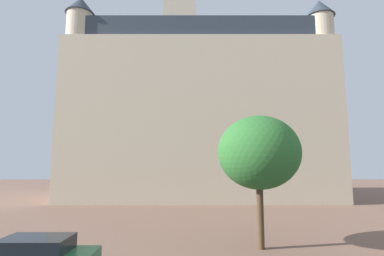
% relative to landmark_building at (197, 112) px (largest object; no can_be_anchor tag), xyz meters
% --- Properties ---
extents(landmark_building, '(30.11, 13.02, 35.48)m').
position_rel_landmark_building_xyz_m(landmark_building, '(0.00, 0.00, 0.00)').
color(landmark_building, beige).
rests_on(landmark_building, ground_plane).
extents(tree_curb_far, '(4.12, 4.12, 6.52)m').
position_rel_landmark_building_xyz_m(tree_curb_far, '(2.64, -20.15, -5.78)').
color(tree_curb_far, '#4C3823').
rests_on(tree_curb_far, ground_plane).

